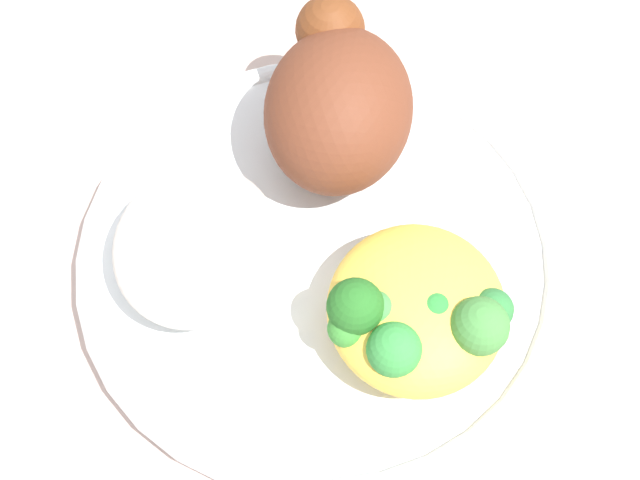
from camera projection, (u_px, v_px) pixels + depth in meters
ground_plane at (320, 266)px, 0.50m from camera, size 2.00×2.00×0.00m
plate at (320, 257)px, 0.49m from camera, size 0.27×0.27×0.02m
roasted_chicken at (340, 104)px, 0.47m from camera, size 0.11×0.08×0.08m
rice_pile at (196, 245)px, 0.46m from camera, size 0.10×0.09×0.04m
mac_cheese_with_broccoli at (416, 311)px, 0.44m from camera, size 0.10×0.09×0.05m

